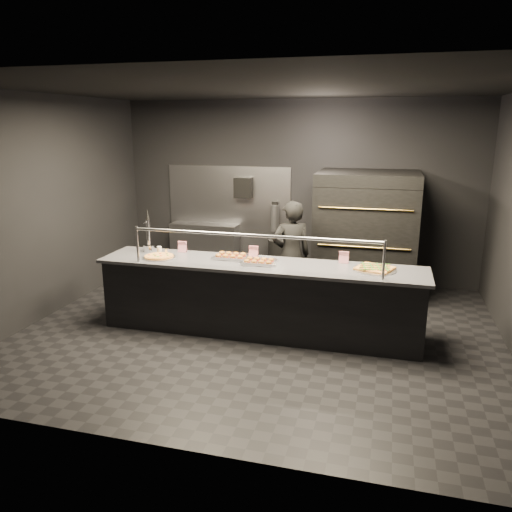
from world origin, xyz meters
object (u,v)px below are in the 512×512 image
square_pizza (375,269)px  worker (291,255)px  round_pizza (159,256)px  slider_tray_a (231,256)px  towel_dispenser (244,188)px  prep_shelf (205,249)px  pizza_oven (366,234)px  fire_extinguisher (275,217)px  service_counter (259,298)px  beer_tap (149,239)px  slider_tray_b (259,262)px  trash_bin (281,260)px

square_pizza → worker: worker is taller
round_pizza → slider_tray_a: bearing=13.7°
towel_dispenser → slider_tray_a: towel_dispenser is taller
prep_shelf → towel_dispenser: bearing=5.7°
towel_dispenser → worker: (1.11, -1.39, -0.77)m
prep_shelf → square_pizza: 3.79m
pizza_oven → fire_extinguisher: pizza_oven is taller
pizza_oven → towel_dispenser: 2.23m
prep_shelf → service_counter: bearing=-55.4°
fire_extinguisher → beer_tap: beer_tap is taller
slider_tray_a → slider_tray_b: 0.45m
slider_tray_b → square_pizza: (1.40, 0.07, -0.01)m
slider_tray_a → square_pizza: 1.82m
service_counter → towel_dispenser: (-0.90, 2.39, 1.09)m
towel_dispenser → slider_tray_a: bearing=-77.9°
round_pizza → pizza_oven: bearing=38.0°
service_counter → prep_shelf: 2.82m
service_counter → slider_tray_a: 0.66m
fire_extinguisher → service_counter: bearing=-81.7°
fire_extinguisher → square_pizza: fire_extinguisher is taller
fire_extinguisher → slider_tray_a: fire_extinguisher is taller
slider_tray_b → worker: bearing=78.2°
beer_tap → round_pizza: (0.27, -0.27, -0.15)m
service_counter → slider_tray_a: size_ratio=8.56×
pizza_oven → prep_shelf: (-2.80, 0.42, -0.52)m
beer_tap → slider_tray_b: size_ratio=1.27×
towel_dispenser → beer_tap: bearing=-107.7°
slider_tray_a → prep_shelf: bearing=118.6°
round_pizza → worker: size_ratio=0.27×
round_pizza → square_pizza: size_ratio=0.86×
pizza_oven → prep_shelf: size_ratio=1.59×
service_counter → beer_tap: 1.73m
beer_tap → worker: 2.00m
service_counter → pizza_oven: bearing=57.7°
towel_dispenser → slider_tray_b: towel_dispenser is taller
slider_tray_b → trash_bin: bearing=95.1°
service_counter → slider_tray_b: size_ratio=8.80×
fire_extinguisher → trash_bin: size_ratio=0.70×
beer_tap → slider_tray_a: bearing=-2.4°
fire_extinguisher → slider_tray_b: bearing=-81.7°
slider_tray_a → beer_tap: bearing=177.6°
service_counter → worker: worker is taller
fire_extinguisher → worker: worker is taller
prep_shelf → square_pizza: bearing=-37.0°
prep_shelf → square_pizza: square_pizza is taller
fire_extinguisher → slider_tray_a: (-0.07, -2.25, -0.11)m
service_counter → towel_dispenser: size_ratio=11.71×
prep_shelf → beer_tap: 2.21m
pizza_oven → fire_extinguisher: (-1.55, 0.50, 0.09)m
worker → beer_tap: bearing=-1.7°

